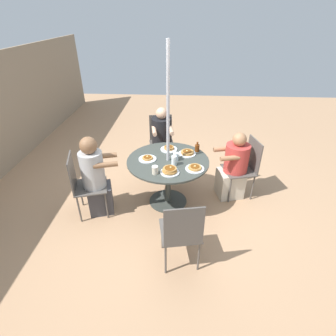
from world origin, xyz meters
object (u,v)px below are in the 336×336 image
object	(u,v)px
patio_chair_south	(245,165)
pancake_plate_e	(195,168)
pancake_plate_d	(187,153)
patio_table	(168,168)
drinking_glass_a	(174,161)
drinking_glass_b	(176,157)
syrup_bottle	(197,148)
coffee_cup	(155,170)
pancake_plate_c	(169,149)
patio_chair_west	(161,138)
pancake_plate_b	(148,158)
diner_south	(233,169)
pancake_plate_a	(170,171)
diner_north	(96,179)
diner_west	(162,143)
patio_chair_north	(83,182)
patio_chair_east	(182,231)

from	to	relation	value
patio_chair_south	pancake_plate_e	distance (m)	0.97
pancake_plate_d	pancake_plate_e	size ratio (longest dim) A/B	1.00
patio_table	drinking_glass_a	world-z (taller)	drinking_glass_a
drinking_glass_b	pancake_plate_e	bearing A→B (deg)	-131.00
syrup_bottle	coffee_cup	bearing A→B (deg)	139.75
patio_chair_south	coffee_cup	world-z (taller)	patio_chair_south
pancake_plate_c	patio_chair_west	bearing A→B (deg)	12.39
patio_chair_west	pancake_plate_b	world-z (taller)	patio_chair_west
diner_south	pancake_plate_a	distance (m)	1.15
diner_north	drinking_glass_b	world-z (taller)	diner_north
diner_west	pancake_plate_d	world-z (taller)	diner_west
coffee_cup	drinking_glass_b	bearing A→B (deg)	-34.68
patio_chair_north	diner_north	world-z (taller)	diner_north
pancake_plate_d	syrup_bottle	bearing A→B (deg)	-54.80
diner_south	pancake_plate_c	distance (m)	1.04
diner_west	drinking_glass_b	xyz separation A→B (m)	(-1.01, -0.28, 0.27)
patio_chair_north	pancake_plate_d	xyz separation A→B (m)	(0.52, -1.43, 0.23)
syrup_bottle	pancake_plate_a	bearing A→B (deg)	149.30
pancake_plate_e	patio_chair_west	bearing A→B (deg)	21.91
diner_north	pancake_plate_a	size ratio (longest dim) A/B	4.72
patio_table	pancake_plate_b	bearing A→B (deg)	89.99
patio_chair_south	pancake_plate_a	xyz separation A→B (m)	(-0.62, 1.13, 0.24)
patio_chair_north	diner_north	bearing A→B (deg)	90.00
pancake_plate_c	diner_west	bearing A→B (deg)	13.16
pancake_plate_a	drinking_glass_b	size ratio (longest dim) A/B	2.16
pancake_plate_c	pancake_plate_e	distance (m)	0.67
patio_chair_east	patio_chair_south	xyz separation A→B (m)	(1.47, -0.95, 0.00)
patio_chair_east	drinking_glass_b	distance (m)	1.22
patio_table	drinking_glass_b	bearing A→B (deg)	-90.37
diner_south	pancake_plate_c	xyz separation A→B (m)	(0.08, 1.00, 0.28)
patio_chair_south	syrup_bottle	xyz separation A→B (m)	(0.01, 0.75, 0.27)
patio_chair_east	pancake_plate_a	size ratio (longest dim) A/B	3.73
pancake_plate_a	coffee_cup	bearing A→B (deg)	100.19
diner_west	drinking_glass_b	bearing A→B (deg)	95.94
patio_table	coffee_cup	bearing A→B (deg)	158.47
patio_chair_south	coffee_cup	size ratio (longest dim) A/B	8.68
drinking_glass_b	patio_chair_south	bearing A→B (deg)	-74.88
syrup_bottle	drinking_glass_b	bearing A→B (deg)	133.95
patio_table	diner_west	xyz separation A→B (m)	(1.01, 0.17, -0.08)
coffee_cup	patio_chair_south	bearing A→B (deg)	-63.47
pancake_plate_b	patio_chair_north	bearing A→B (deg)	110.63
patio_chair_south	pancake_plate_e	bearing A→B (deg)	109.23
pancake_plate_a	pancake_plate_d	xyz separation A→B (m)	(0.53, -0.23, -0.01)
syrup_bottle	patio_chair_west	bearing A→B (deg)	34.86
patio_table	pancake_plate_a	size ratio (longest dim) A/B	4.63
diner_north	diner_west	xyz separation A→B (m)	(1.29, -0.82, -0.03)
patio_table	drinking_glass_a	bearing A→B (deg)	-146.00
diner_west	pancake_plate_d	size ratio (longest dim) A/B	4.60
patio_chair_west	pancake_plate_e	distance (m)	1.54
diner_south	drinking_glass_b	size ratio (longest dim) A/B	9.18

